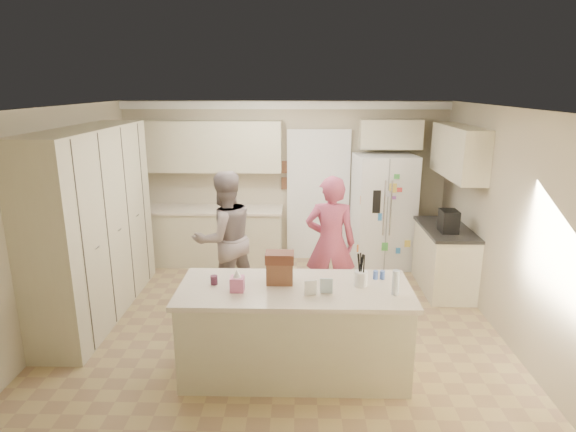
{
  "coord_description": "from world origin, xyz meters",
  "views": [
    {
      "loc": [
        0.24,
        -5.46,
        2.83
      ],
      "look_at": [
        0.1,
        0.35,
        1.25
      ],
      "focal_mm": 30.0,
      "sensor_mm": 36.0,
      "label": 1
    }
  ],
  "objects_px": {
    "refrigerator": "(383,212)",
    "coffee_maker": "(449,221)",
    "tissue_box": "(237,284)",
    "utensil_crock": "(361,278)",
    "teen_girl": "(330,243)",
    "dollhouse_body": "(280,273)",
    "island_base": "(294,332)",
    "teen_boy": "(225,238)"
  },
  "relations": [
    {
      "from": "refrigerator",
      "to": "coffee_maker",
      "type": "distance_m",
      "value": 1.33
    },
    {
      "from": "coffee_maker",
      "to": "tissue_box",
      "type": "relative_size",
      "value": 2.14
    },
    {
      "from": "utensil_crock",
      "to": "teen_girl",
      "type": "xyz_separation_m",
      "value": [
        -0.21,
        1.43,
        -0.12
      ]
    },
    {
      "from": "coffee_maker",
      "to": "teen_girl",
      "type": "height_order",
      "value": "teen_girl"
    },
    {
      "from": "coffee_maker",
      "to": "dollhouse_body",
      "type": "height_order",
      "value": "coffee_maker"
    },
    {
      "from": "island_base",
      "to": "teen_boy",
      "type": "distance_m",
      "value": 1.92
    },
    {
      "from": "coffee_maker",
      "to": "island_base",
      "type": "relative_size",
      "value": 0.14
    },
    {
      "from": "island_base",
      "to": "teen_girl",
      "type": "distance_m",
      "value": 1.61
    },
    {
      "from": "dollhouse_body",
      "to": "teen_boy",
      "type": "bearing_deg",
      "value": 117.34
    },
    {
      "from": "refrigerator",
      "to": "tissue_box",
      "type": "relative_size",
      "value": 12.86
    },
    {
      "from": "island_base",
      "to": "refrigerator",
      "type": "bearing_deg",
      "value": 65.77
    },
    {
      "from": "coffee_maker",
      "to": "teen_boy",
      "type": "distance_m",
      "value": 3.0
    },
    {
      "from": "island_base",
      "to": "teen_boy",
      "type": "bearing_deg",
      "value": 120.01
    },
    {
      "from": "island_base",
      "to": "dollhouse_body",
      "type": "distance_m",
      "value": 0.62
    },
    {
      "from": "coffee_maker",
      "to": "tissue_box",
      "type": "bearing_deg",
      "value": -142.43
    },
    {
      "from": "utensil_crock",
      "to": "dollhouse_body",
      "type": "xyz_separation_m",
      "value": [
        -0.8,
        0.05,
        0.04
      ]
    },
    {
      "from": "tissue_box",
      "to": "teen_boy",
      "type": "distance_m",
      "value": 1.77
    },
    {
      "from": "teen_girl",
      "to": "tissue_box",
      "type": "bearing_deg",
      "value": 60.47
    },
    {
      "from": "teen_boy",
      "to": "teen_girl",
      "type": "height_order",
      "value": "teen_boy"
    },
    {
      "from": "refrigerator",
      "to": "teen_boy",
      "type": "xyz_separation_m",
      "value": [
        -2.3,
        -1.41,
        -0.01
      ]
    },
    {
      "from": "island_base",
      "to": "teen_girl",
      "type": "xyz_separation_m",
      "value": [
        0.44,
        1.48,
        0.44
      ]
    },
    {
      "from": "tissue_box",
      "to": "teen_boy",
      "type": "height_order",
      "value": "teen_boy"
    },
    {
      "from": "teen_girl",
      "to": "teen_boy",
      "type": "bearing_deg",
      "value": -3.2
    },
    {
      "from": "refrigerator",
      "to": "coffee_maker",
      "type": "height_order",
      "value": "refrigerator"
    },
    {
      "from": "teen_girl",
      "to": "island_base",
      "type": "bearing_deg",
      "value": 75.96
    },
    {
      "from": "island_base",
      "to": "tissue_box",
      "type": "bearing_deg",
      "value": -169.7
    },
    {
      "from": "refrigerator",
      "to": "tissue_box",
      "type": "distance_m",
      "value": 3.67
    },
    {
      "from": "coffee_maker",
      "to": "teen_girl",
      "type": "relative_size",
      "value": 0.17
    },
    {
      "from": "utensil_crock",
      "to": "coffee_maker",
      "type": "bearing_deg",
      "value": 52.88
    },
    {
      "from": "island_base",
      "to": "utensil_crock",
      "type": "height_order",
      "value": "utensil_crock"
    },
    {
      "from": "tissue_box",
      "to": "refrigerator",
      "type": "bearing_deg",
      "value": 58.56
    },
    {
      "from": "tissue_box",
      "to": "island_base",
      "type": "bearing_deg",
      "value": 10.3
    },
    {
      "from": "dollhouse_body",
      "to": "coffee_maker",
      "type": "bearing_deg",
      "value": 39.29
    },
    {
      "from": "island_base",
      "to": "dollhouse_body",
      "type": "bearing_deg",
      "value": 146.31
    },
    {
      "from": "utensil_crock",
      "to": "dollhouse_body",
      "type": "bearing_deg",
      "value": 176.42
    },
    {
      "from": "tissue_box",
      "to": "teen_girl",
      "type": "distance_m",
      "value": 1.87
    },
    {
      "from": "island_base",
      "to": "utensil_crock",
      "type": "xyz_separation_m",
      "value": [
        0.65,
        0.05,
        0.56
      ]
    },
    {
      "from": "refrigerator",
      "to": "island_base",
      "type": "relative_size",
      "value": 0.82
    },
    {
      "from": "refrigerator",
      "to": "dollhouse_body",
      "type": "height_order",
      "value": "refrigerator"
    },
    {
      "from": "tissue_box",
      "to": "dollhouse_body",
      "type": "distance_m",
      "value": 0.45
    },
    {
      "from": "coffee_maker",
      "to": "teen_boy",
      "type": "height_order",
      "value": "teen_boy"
    },
    {
      "from": "island_base",
      "to": "utensil_crock",
      "type": "relative_size",
      "value": 14.67
    }
  ]
}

